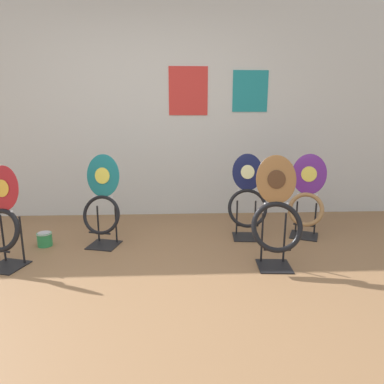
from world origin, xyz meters
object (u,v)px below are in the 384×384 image
Objects in this scene: toilet_seat_display_crimson_swirl at (2,223)px; toilet_seat_display_purple_note at (307,198)px; toilet_seat_display_woodgrain at (276,217)px; toilet_seat_display_navy_moon at (247,202)px; toilet_seat_display_teal_sax at (102,203)px; paint_can at (45,239)px.

toilet_seat_display_crimson_swirl is 1.00× the size of toilet_seat_display_purple_note.
toilet_seat_display_woodgrain is (2.30, -0.09, 0.05)m from toilet_seat_display_crimson_swirl.
toilet_seat_display_crimson_swirl is 0.99× the size of toilet_seat_display_navy_moon.
toilet_seat_display_teal_sax is 1.48m from toilet_seat_display_navy_moon.
toilet_seat_display_navy_moon is at bearing 97.62° from toilet_seat_display_woodgrain.
toilet_seat_display_teal_sax is 1.66m from toilet_seat_display_woodgrain.
toilet_seat_display_purple_note is (2.84, 0.65, 0.02)m from toilet_seat_display_crimson_swirl.
toilet_seat_display_teal_sax is 1.03× the size of toilet_seat_display_navy_moon.
toilet_seat_display_purple_note is at bearing 12.87° from toilet_seat_display_crimson_swirl.
toilet_seat_display_teal_sax reaches higher than paint_can.
toilet_seat_display_teal_sax is at bearing 32.59° from toilet_seat_display_crimson_swirl.
toilet_seat_display_teal_sax is at bearing -0.35° from paint_can.
toilet_seat_display_woodgrain reaches higher than toilet_seat_display_teal_sax.
toilet_seat_display_teal_sax is 0.69m from paint_can.
toilet_seat_display_purple_note is 1.00× the size of toilet_seat_display_navy_moon.
toilet_seat_display_teal_sax is 1.04× the size of toilet_seat_display_crimson_swirl.
toilet_seat_display_navy_moon reaches higher than toilet_seat_display_crimson_swirl.
paint_can is (-2.06, -0.16, -0.32)m from toilet_seat_display_navy_moon.
paint_can is at bearing 179.65° from toilet_seat_display_teal_sax.
toilet_seat_display_woodgrain is at bearing -126.25° from toilet_seat_display_purple_note.
toilet_seat_display_navy_moon is (1.47, 0.16, -0.05)m from toilet_seat_display_teal_sax.
toilet_seat_display_woodgrain is (1.57, -0.56, 0.01)m from toilet_seat_display_teal_sax.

